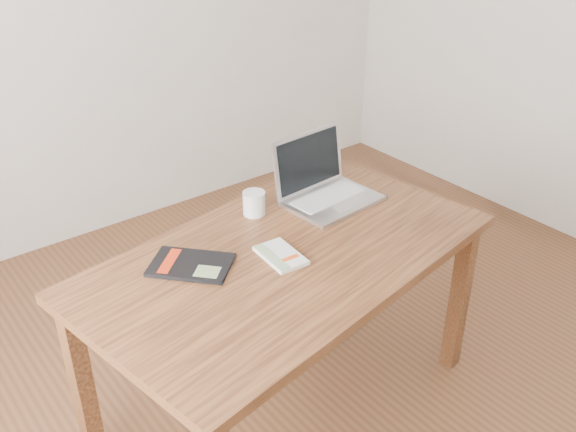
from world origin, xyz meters
TOP-DOWN VIEW (x-y plane):
  - room at (-0.07, 0.00)m, footprint 4.04×4.04m
  - desk at (-0.16, 0.17)m, footprint 1.60×1.07m
  - white_guidebook at (-0.20, 0.15)m, footprint 0.13×0.20m
  - black_guidebook at (-0.48, 0.29)m, footprint 0.32×0.32m
  - laptop at (0.21, 0.39)m, footprint 0.39×0.32m
  - coffee_mug at (-0.09, 0.46)m, footprint 0.12×0.09m

SIDE VIEW (x-z plane):
  - desk at x=-0.16m, z-range 0.29..1.04m
  - black_guidebook at x=-0.48m, z-range 0.75..0.76m
  - white_guidebook at x=-0.20m, z-range 0.75..0.77m
  - coffee_mug at x=-0.09m, z-range 0.75..0.85m
  - laptop at x=0.21m, z-range 0.68..0.93m
  - room at x=-0.07m, z-range 0.01..2.71m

